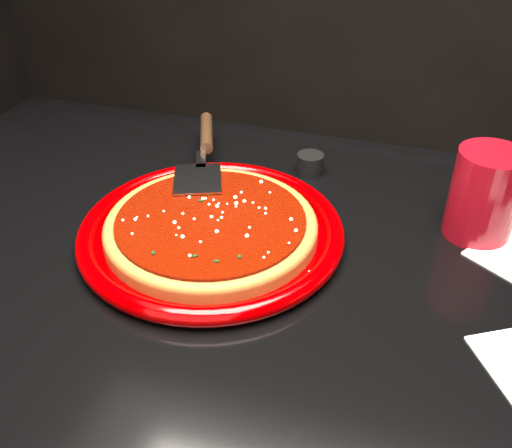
{
  "coord_description": "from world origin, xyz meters",
  "views": [
    {
      "loc": [
        0.16,
        -0.58,
        1.25
      ],
      "look_at": [
        -0.05,
        0.09,
        0.77
      ],
      "focal_mm": 40.0,
      "sensor_mm": 36.0,
      "label": 1
    }
  ],
  "objects": [
    {
      "name": "table",
      "position": [
        0.0,
        0.0,
        0.38
      ],
      "size": [
        1.2,
        0.8,
        0.75
      ],
      "primitive_type": "cube",
      "color": "black",
      "rests_on": "floor"
    },
    {
      "name": "pizza_server",
      "position": [
        -0.19,
        0.23,
        0.8
      ],
      "size": [
        0.2,
        0.33,
        0.02
      ],
      "primitive_type": null,
      "rotation": [
        0.0,
        0.0,
        0.38
      ],
      "color": "silver",
      "rests_on": "plate"
    },
    {
      "name": "pizza_crust",
      "position": [
        -0.11,
        0.06,
        0.77
      ],
      "size": [
        0.41,
        0.41,
        0.02
      ],
      "primitive_type": "cylinder",
      "rotation": [
        0.0,
        0.0,
        -0.4
      ],
      "color": "brown",
      "rests_on": "plate"
    },
    {
      "name": "plate",
      "position": [
        -0.11,
        0.06,
        0.76
      ],
      "size": [
        0.52,
        0.52,
        0.03
      ],
      "primitive_type": "cylinder",
      "rotation": [
        0.0,
        0.0,
        -0.4
      ],
      "color": "#740000",
      "rests_on": "table"
    },
    {
      "name": "basil_flecks",
      "position": [
        -0.11,
        0.06,
        0.79
      ],
      "size": [
        0.25,
        0.25,
        0.0
      ],
      "primitive_type": null,
      "color": "black",
      "rests_on": "plate"
    },
    {
      "name": "pizza_sauce",
      "position": [
        -0.11,
        0.06,
        0.78
      ],
      "size": [
        0.37,
        0.37,
        0.01
      ],
      "primitive_type": "cylinder",
      "rotation": [
        0.0,
        0.0,
        -0.4
      ],
      "color": "#610B00",
      "rests_on": "plate"
    },
    {
      "name": "pizza_crust_rim",
      "position": [
        -0.11,
        0.06,
        0.78
      ],
      "size": [
        0.41,
        0.41,
        0.02
      ],
      "primitive_type": "torus",
      "rotation": [
        0.0,
        0.0,
        -0.4
      ],
      "color": "brown",
      "rests_on": "plate"
    },
    {
      "name": "ramekin",
      "position": [
        -0.02,
        0.3,
        0.77
      ],
      "size": [
        0.06,
        0.06,
        0.04
      ],
      "primitive_type": "cylinder",
      "rotation": [
        0.0,
        0.0,
        0.35
      ],
      "color": "black",
      "rests_on": "table"
    },
    {
      "name": "parmesan_dusting",
      "position": [
        -0.11,
        0.06,
        0.79
      ],
      "size": [
        0.27,
        0.27,
        0.01
      ],
      "primitive_type": null,
      "color": "beige",
      "rests_on": "plate"
    },
    {
      "name": "cup",
      "position": [
        0.26,
        0.19,
        0.82
      ],
      "size": [
        0.1,
        0.1,
        0.14
      ],
      "primitive_type": "cylinder",
      "rotation": [
        0.0,
        0.0,
        -0.02
      ],
      "color": "maroon",
      "rests_on": "table"
    }
  ]
}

